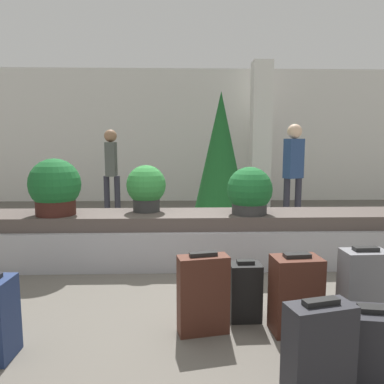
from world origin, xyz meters
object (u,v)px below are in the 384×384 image
Objects in this scene: suitcase_4 at (375,348)px; suitcase_1 at (245,291)px; suitcase_6 at (318,358)px; suitcase_2 at (363,294)px; decorated_tree at (221,154)px; traveler_1 at (293,165)px; suitcase_5 at (296,294)px; traveler_0 at (111,166)px; suitcase_3 at (203,294)px; potted_plant_1 at (250,192)px; potted_plant_0 at (55,188)px; pillar at (261,135)px; potted_plant_2 at (146,188)px.

suitcase_1 is at bearing 135.77° from suitcase_4.
suitcase_4 is 0.47m from suitcase_6.
decorated_tree is at bearing 97.31° from suitcase_2.
traveler_1 reaches higher than suitcase_6.
traveler_0 is (-2.19, 4.47, 0.71)m from suitcase_5.
suitcase_2 is 1.12× the size of suitcase_5.
traveler_1 reaches higher than suitcase_3.
suitcase_2 is at bearing -22.11° from suitcase_1.
potted_plant_1 reaches higher than suitcase_5.
potted_plant_0 is 3.90m from traveler_1.
potted_plant_1 is at bearing 57.37° from suitcase_3.
decorated_tree reaches higher than suitcase_5.
pillar reaches higher than suitcase_6.
traveler_1 is 0.76× the size of decorated_tree.
suitcase_6 is 1.14× the size of potted_plant_1.
suitcase_1 is 0.88m from suitcase_2.
potted_plant_2 reaches higher than suitcase_4.
suitcase_4 is at bearing -81.42° from potted_plant_1.
suitcase_4 is 0.89× the size of potted_plant_1.
suitcase_6 is 0.97× the size of potted_plant_0.
suitcase_4 is at bearing -72.05° from suitcase_5.
suitcase_2 is 1.25× the size of potted_plant_1.
decorated_tree reaches higher than potted_plant_2.
suitcase_5 is (-0.91, -5.69, -1.30)m from pillar.
pillar is at bearing 60.11° from potted_plant_2.
pillar is at bearing 59.46° from decorated_tree.
suitcase_2 reaches higher than suitcase_3.
suitcase_2 is 3.81m from traveler_1.
traveler_0 reaches higher than suitcase_6.
suitcase_5 is at bearing 45.06° from traveler_1.
suitcase_2 is 1.06× the size of potted_plant_0.
traveler_0 is 3.35m from traveler_1.
decorated_tree reaches higher than suitcase_3.
suitcase_2 is at bearing 52.46° from traveler_1.
traveler_1 is (3.24, -0.86, 0.05)m from traveler_0.
pillar is 2.16m from traveler_1.
potted_plant_0 is (-2.81, 1.74, 0.59)m from suitcase_2.
suitcase_4 is 4.40m from traveler_1.
potted_plant_0 is at bearing -169.69° from potted_plant_2.
potted_plant_0 is (-3.25, -4.03, -0.67)m from pillar.
pillar reaches higher than potted_plant_1.
suitcase_4 is at bearing -57.74° from potted_plant_2.
potted_plant_2 is at bearing -161.28° from traveler_0.
decorated_tree is (2.16, 2.19, 0.32)m from potted_plant_0.
potted_plant_2 is (-0.59, 1.83, 0.59)m from suitcase_3.
suitcase_5 is 0.98× the size of suitcase_6.
suitcase_6 is 5.75m from traveler_0.
suitcase_3 reaches higher than suitcase_4.
suitcase_4 is (0.99, -0.66, -0.07)m from suitcase_3.
potted_plant_0 is 2.27m from potted_plant_1.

